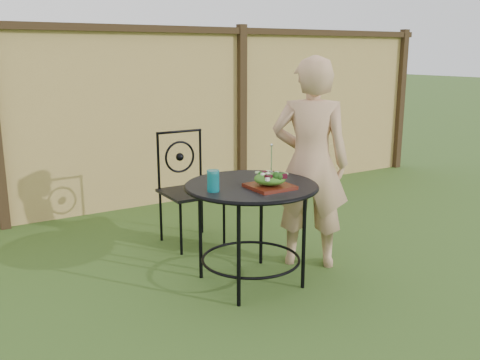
{
  "coord_description": "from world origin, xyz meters",
  "views": [
    {
      "loc": [
        -1.93,
        -3.04,
        1.6
      ],
      "look_at": [
        -0.06,
        -0.02,
        0.75
      ],
      "focal_mm": 40.0,
      "sensor_mm": 36.0,
      "label": 1
    }
  ],
  "objects_px": {
    "patio_table": "(251,204)",
    "patio_chair": "(188,185)",
    "diner": "(310,164)",
    "salad_plate": "(270,186)"
  },
  "relations": [
    {
      "from": "patio_table",
      "to": "patio_chair",
      "type": "xyz_separation_m",
      "value": [
        0.01,
        1.0,
        -0.08
      ]
    },
    {
      "from": "patio_table",
      "to": "diner",
      "type": "relative_size",
      "value": 0.58
    },
    {
      "from": "patio_chair",
      "to": "diner",
      "type": "distance_m",
      "value": 1.12
    },
    {
      "from": "patio_chair",
      "to": "salad_plate",
      "type": "bearing_deg",
      "value": -88.58
    },
    {
      "from": "patio_chair",
      "to": "diner",
      "type": "xyz_separation_m",
      "value": [
        0.56,
        -0.93,
        0.29
      ]
    },
    {
      "from": "patio_chair",
      "to": "salad_plate",
      "type": "relative_size",
      "value": 3.52
    },
    {
      "from": "diner",
      "to": "patio_chair",
      "type": "bearing_deg",
      "value": -18.31
    },
    {
      "from": "patio_table",
      "to": "diner",
      "type": "distance_m",
      "value": 0.62
    },
    {
      "from": "patio_table",
      "to": "salad_plate",
      "type": "height_order",
      "value": "salad_plate"
    },
    {
      "from": "patio_chair",
      "to": "salad_plate",
      "type": "xyz_separation_m",
      "value": [
        0.03,
        -1.16,
        0.23
      ]
    }
  ]
}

